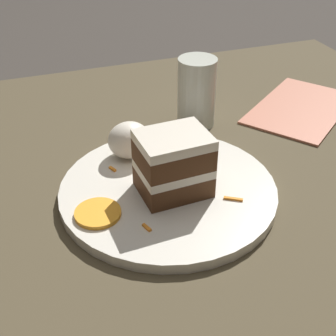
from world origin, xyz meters
name	(u,v)px	position (x,y,z in m)	size (l,w,h in m)	color
ground_plane	(147,207)	(0.00, 0.00, 0.00)	(6.00, 6.00, 0.00)	#38332D
dining_table	(147,201)	(0.00, 0.00, 0.01)	(1.20, 0.96, 0.02)	#4C422D
plate	(168,190)	(0.03, -0.01, 0.03)	(0.30, 0.30, 0.01)	silver
cake_slice	(173,164)	(0.03, -0.02, 0.08)	(0.09, 0.08, 0.09)	#4C2D19
cream_dollop	(130,140)	(0.00, 0.08, 0.06)	(0.06, 0.06, 0.06)	silver
orange_garnish	(98,213)	(-0.08, -0.04, 0.04)	(0.06, 0.06, 0.01)	orange
carrot_shreds_scatter	(171,188)	(0.03, -0.02, 0.04)	(0.15, 0.16, 0.00)	orange
drinking_glass	(196,97)	(0.14, 0.17, 0.07)	(0.07, 0.07, 0.12)	beige
menu_card	(301,108)	(0.35, 0.15, 0.02)	(0.14, 0.23, 0.00)	#B2664C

